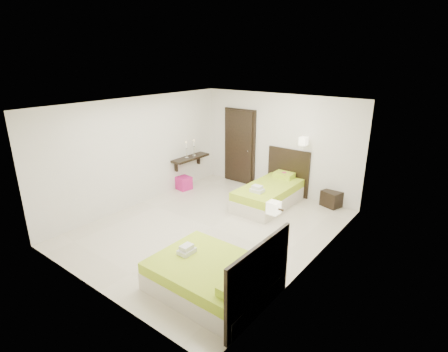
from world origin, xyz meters
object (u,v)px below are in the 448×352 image
Objects in this scene: bed_double at (215,277)px; nightstand at (332,199)px; bed_single at (271,193)px; ottoman at (184,183)px.

nightstand is at bearing 87.71° from bed_double.
bed_single reaches higher than nightstand.
nightstand is at bearing 33.11° from bed_single.
nightstand is 1.23× the size of ottoman.
bed_single is 2.48m from ottoman.
bed_single is 5.59× the size of ottoman.
bed_double reaches higher than nightstand.
nightstand is at bearing 20.61° from ottoman.
bed_single is 1.49m from nightstand.
bed_single is 4.54× the size of nightstand.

